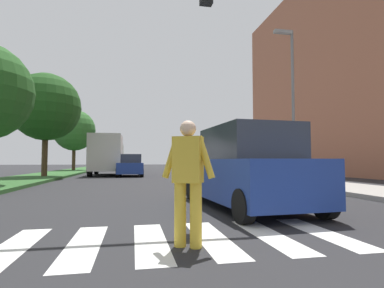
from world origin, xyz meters
TOP-DOWN VIEW (x-y plane):
  - ground_plane at (0.00, 30.00)m, footprint 140.00×140.00m
  - crosswalk at (0.00, 8.29)m, footprint 4.95×2.20m
  - median_strip at (-6.81, 28.00)m, footprint 3.48×64.00m
  - tree_far at (-6.36, 24.99)m, footprint 4.42×4.42m
  - tree_distant at (-7.01, 38.42)m, footprint 4.47×4.47m
  - sidewalk_right at (7.54, 28.00)m, footprint 3.00×64.00m
  - traffic_light_gantry at (-3.26, 10.37)m, footprint 7.46×0.30m
  - street_lamp_right at (6.94, 17.37)m, footprint 1.02×0.24m
  - pedestrian_performer at (0.02, 7.90)m, footprint 0.70×0.43m
  - suv_crossing at (2.02, 10.97)m, footprint 2.23×4.71m
  - sedan_midblock at (-0.95, 26.91)m, footprint 1.98×4.20m
  - sedan_distant at (-0.99, 39.59)m, footprint 2.15×4.38m
  - truck_box_delivery at (-2.72, 28.65)m, footprint 2.40×6.20m

SIDE VIEW (x-z plane):
  - ground_plane at x=0.00m, z-range 0.00..0.00m
  - crosswalk at x=0.00m, z-range 0.00..0.01m
  - median_strip at x=-6.81m, z-range 0.00..0.15m
  - sidewalk_right at x=7.54m, z-range 0.00..0.15m
  - sedan_midblock at x=-0.95m, z-range -0.05..1.57m
  - sedan_distant at x=-0.99m, z-range -0.07..1.66m
  - suv_crossing at x=2.02m, z-range -0.05..1.92m
  - pedestrian_performer at x=0.02m, z-range 0.09..1.78m
  - truck_box_delivery at x=-2.72m, z-range 0.08..3.18m
  - traffic_light_gantry at x=-3.26m, z-range 1.30..7.30m
  - tree_distant at x=-7.01m, z-range 1.19..7.75m
  - street_lamp_right at x=6.94m, z-range 0.84..8.34m
  - tree_far at x=-6.36m, z-range 1.30..8.04m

